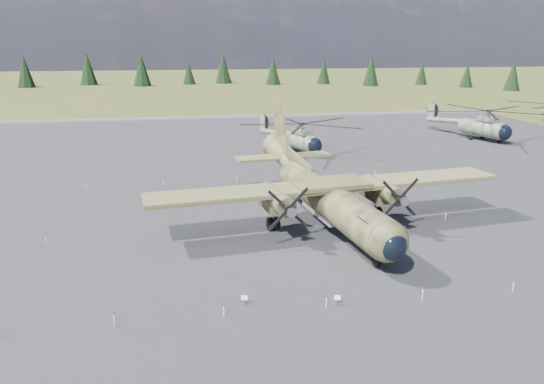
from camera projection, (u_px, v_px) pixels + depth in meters
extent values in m
plane|color=brown|center=(259.00, 231.00, 43.49)|extent=(500.00, 500.00, 0.00)
cube|color=slate|center=(244.00, 197.00, 52.95)|extent=(120.00, 120.00, 0.04)
cylinder|color=#31391F|center=(331.00, 202.00, 43.39)|extent=(5.17, 18.86, 2.90)
sphere|color=#31391F|center=(387.00, 241.00, 34.82)|extent=(3.17, 3.17, 2.84)
sphere|color=black|center=(391.00, 245.00, 34.32)|extent=(2.33, 2.33, 2.09)
cube|color=black|center=(376.00, 222.00, 36.13)|extent=(2.26, 1.90, 0.57)
cone|color=#31391F|center=(285.00, 158.00, 54.33)|extent=(3.69, 7.41, 4.36)
cube|color=#9B9EA0|center=(326.00, 212.00, 44.67)|extent=(2.72, 6.41, 0.52)
cube|color=#2E361C|center=(329.00, 186.00, 43.54)|extent=(30.24, 7.18, 0.36)
cube|color=#31391F|center=(329.00, 183.00, 43.48)|extent=(6.62, 4.46, 0.36)
cylinder|color=#31391F|center=(276.00, 198.00, 42.11)|extent=(2.20, 5.54, 1.55)
cube|color=#31391F|center=(273.00, 203.00, 43.05)|extent=(1.97, 3.69, 0.83)
cone|color=gray|center=(290.00, 211.00, 39.01)|extent=(0.90, 1.02, 0.79)
cylinder|color=black|center=(273.00, 224.00, 43.54)|extent=(1.04, 1.24, 1.14)
cylinder|color=#31391F|center=(381.00, 189.00, 44.72)|extent=(2.20, 5.54, 1.55)
cube|color=#31391F|center=(376.00, 194.00, 45.67)|extent=(1.97, 3.69, 0.83)
cone|color=gray|center=(402.00, 200.00, 41.62)|extent=(0.90, 1.02, 0.79)
cylinder|color=black|center=(375.00, 213.00, 46.15)|extent=(1.04, 1.24, 1.14)
cube|color=#31391F|center=(298.00, 160.00, 50.54)|extent=(1.25, 7.80, 1.74)
cube|color=#2E361C|center=(283.00, 157.00, 54.79)|extent=(10.15, 3.48, 0.23)
cylinder|color=gray|center=(377.00, 249.00, 36.26)|extent=(0.16, 0.16, 0.93)
cylinder|color=black|center=(377.00, 260.00, 36.47)|extent=(0.48, 1.01, 0.97)
cylinder|color=gray|center=(300.00, 142.00, 72.92)|extent=(4.54, 6.84, 2.25)
sphere|color=black|center=(314.00, 146.00, 70.30)|extent=(2.70, 2.70, 2.07)
sphere|color=gray|center=(287.00, 138.00, 75.56)|extent=(2.70, 2.70, 2.07)
cube|color=gray|center=(302.00, 132.00, 72.23)|extent=(2.51, 3.24, 0.67)
cylinder|color=gray|center=(302.00, 127.00, 72.05)|extent=(0.42, 0.42, 0.90)
cylinder|color=gray|center=(275.00, 133.00, 78.21)|extent=(3.62, 7.39, 1.29)
cube|color=gray|center=(263.00, 122.00, 80.64)|extent=(0.66, 1.24, 2.16)
cylinder|color=black|center=(265.00, 122.00, 80.81)|extent=(0.94, 2.18, 2.34)
cylinder|color=black|center=(312.00, 154.00, 71.09)|extent=(0.47, 0.66, 0.61)
cylinder|color=black|center=(289.00, 151.00, 73.54)|extent=(0.52, 0.77, 0.72)
cylinder|color=gray|center=(289.00, 147.00, 73.41)|extent=(0.16, 0.16, 1.30)
cylinder|color=black|center=(303.00, 149.00, 74.78)|extent=(0.52, 0.77, 0.72)
cylinder|color=gray|center=(303.00, 145.00, 74.65)|extent=(0.16, 0.16, 1.30)
cylinder|color=gray|center=(484.00, 129.00, 82.22)|extent=(4.80, 7.68, 2.52)
sphere|color=black|center=(504.00, 133.00, 79.19)|extent=(2.96, 2.96, 2.32)
sphere|color=gray|center=(465.00, 126.00, 85.25)|extent=(2.96, 2.96, 2.32)
cube|color=gray|center=(487.00, 119.00, 81.43)|extent=(2.69, 3.61, 0.76)
cylinder|color=gray|center=(488.00, 114.00, 81.23)|extent=(0.46, 0.46, 1.01)
cylinder|color=gray|center=(448.00, 120.00, 88.32)|extent=(3.67, 8.39, 1.44)
cube|color=gray|center=(431.00, 110.00, 91.13)|extent=(0.68, 1.40, 2.42)
cylinder|color=black|center=(433.00, 110.00, 91.30)|extent=(0.93, 2.49, 2.62)
cylinder|color=black|center=(499.00, 141.00, 80.09)|extent=(0.49, 0.74, 0.69)
cylinder|color=black|center=(471.00, 138.00, 82.99)|extent=(0.55, 0.86, 0.81)
cylinder|color=gray|center=(471.00, 134.00, 82.84)|extent=(0.18, 0.18, 1.46)
cylinder|color=black|center=(482.00, 136.00, 84.27)|extent=(0.55, 0.86, 0.81)
cylinder|color=gray|center=(483.00, 133.00, 84.13)|extent=(0.18, 0.18, 1.46)
cube|color=gray|center=(244.00, 301.00, 31.37)|extent=(0.09, 0.09, 0.49)
cube|color=white|center=(244.00, 298.00, 31.27)|extent=(0.42, 0.26, 0.28)
cube|color=gray|center=(337.00, 301.00, 31.37)|extent=(0.09, 0.09, 0.50)
cube|color=white|center=(337.00, 298.00, 31.26)|extent=(0.43, 0.27, 0.28)
cylinder|color=white|center=(114.00, 320.00, 28.94)|extent=(0.07, 0.07, 0.80)
cylinder|color=red|center=(114.00, 313.00, 28.83)|extent=(0.12, 0.12, 0.10)
cylinder|color=white|center=(224.00, 311.00, 29.93)|extent=(0.07, 0.07, 0.80)
cylinder|color=red|center=(224.00, 304.00, 29.82)|extent=(0.12, 0.12, 0.10)
cylinder|color=white|center=(326.00, 302.00, 30.92)|extent=(0.07, 0.07, 0.80)
cylinder|color=red|center=(327.00, 296.00, 30.81)|extent=(0.12, 0.12, 0.10)
cylinder|color=white|center=(423.00, 294.00, 31.92)|extent=(0.07, 0.07, 0.80)
cylinder|color=red|center=(423.00, 288.00, 31.81)|extent=(0.12, 0.12, 0.10)
cylinder|color=white|center=(513.00, 286.00, 32.91)|extent=(0.07, 0.07, 0.80)
cylinder|color=red|center=(514.00, 280.00, 32.80)|extent=(0.12, 0.12, 0.10)
cylinder|color=white|center=(86.00, 185.00, 55.88)|extent=(0.07, 0.07, 0.80)
cylinder|color=red|center=(86.00, 181.00, 55.77)|extent=(0.12, 0.12, 0.10)
cylinder|color=white|center=(163.00, 182.00, 57.20)|extent=(0.07, 0.07, 0.80)
cylinder|color=red|center=(163.00, 178.00, 57.09)|extent=(0.12, 0.12, 0.10)
cylinder|color=white|center=(237.00, 178.00, 58.53)|extent=(0.07, 0.07, 0.80)
cylinder|color=red|center=(237.00, 175.00, 58.41)|extent=(0.12, 0.12, 0.10)
cylinder|color=white|center=(308.00, 175.00, 59.85)|extent=(0.07, 0.07, 0.80)
cylinder|color=red|center=(308.00, 172.00, 59.74)|extent=(0.12, 0.12, 0.10)
cylinder|color=white|center=(375.00, 172.00, 61.17)|extent=(0.07, 0.07, 0.80)
cylinder|color=red|center=(375.00, 169.00, 61.06)|extent=(0.12, 0.12, 0.10)
cylinder|color=white|center=(46.00, 239.00, 40.65)|extent=(0.07, 0.07, 0.80)
cylinder|color=red|center=(45.00, 234.00, 40.54)|extent=(0.12, 0.12, 0.10)
cylinder|color=white|center=(446.00, 216.00, 46.10)|extent=(0.07, 0.07, 0.80)
cylinder|color=red|center=(446.00, 211.00, 45.99)|extent=(0.12, 0.12, 0.10)
cone|color=black|center=(513.00, 76.00, 164.11)|extent=(5.01, 5.01, 8.94)
cone|color=black|center=(467.00, 75.00, 175.55)|extent=(4.43, 4.43, 7.91)
cone|color=black|center=(422.00, 73.00, 185.89)|extent=(4.39, 4.39, 7.84)
cone|color=black|center=(371.00, 70.00, 181.02)|extent=(5.79, 5.79, 10.33)
cone|color=black|center=(324.00, 71.00, 189.41)|extent=(4.90, 4.90, 8.75)
cone|color=black|center=(273.00, 71.00, 186.31)|extent=(5.34, 5.34, 9.53)
cone|color=black|center=(223.00, 68.00, 191.67)|extent=(5.97, 5.97, 10.67)
cone|color=black|center=(189.00, 73.00, 187.37)|extent=(4.44, 4.44, 7.93)
cone|color=black|center=(142.00, 70.00, 179.57)|extent=(6.06, 6.06, 10.83)
cone|color=black|center=(88.00, 69.00, 185.00)|extent=(6.07, 6.07, 10.84)
cone|color=black|center=(25.00, 71.00, 174.71)|extent=(5.83, 5.83, 10.41)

